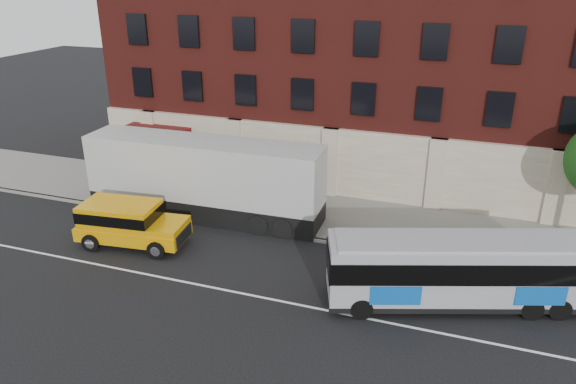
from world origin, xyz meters
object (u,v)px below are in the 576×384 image
(city_bus, at_px, (464,269))
(shipping_container, at_px, (204,180))
(sign_pole, at_px, (151,190))
(yellow_suv, at_px, (127,221))

(city_bus, xyz_separation_m, shipping_container, (-13.57, 4.20, 0.49))
(city_bus, relative_size, shipping_container, 0.84)
(shipping_container, bearing_deg, city_bus, -17.20)
(sign_pole, bearing_deg, shipping_container, 15.26)
(sign_pole, height_order, yellow_suv, sign_pole)
(sign_pole, xyz_separation_m, yellow_suv, (0.79, -3.40, -0.23))
(yellow_suv, xyz_separation_m, shipping_container, (2.07, 4.18, 0.90))
(city_bus, relative_size, yellow_suv, 1.92)
(city_bus, distance_m, yellow_suv, 15.65)
(sign_pole, distance_m, yellow_suv, 3.49)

